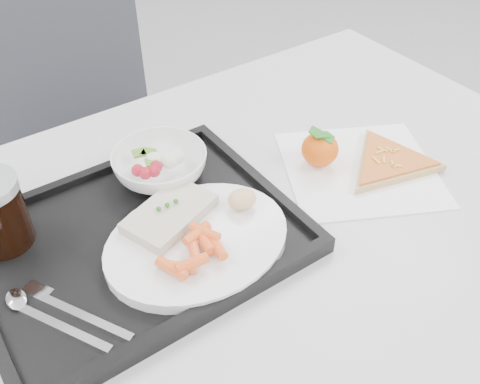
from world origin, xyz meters
name	(u,v)px	position (x,y,z in m)	size (l,w,h in m)	color
table	(247,243)	(0.00, 0.30, 0.68)	(1.20, 0.80, 0.75)	silver
chair	(88,126)	(-0.02, 0.99, 0.54)	(0.47, 0.47, 0.93)	#36373D
tray	(137,240)	(-0.17, 0.34, 0.76)	(0.45, 0.35, 0.03)	black
dinner_plate	(197,242)	(-0.11, 0.27, 0.77)	(0.27, 0.27, 0.02)	white
fish_fillet	(170,214)	(-0.12, 0.33, 0.79)	(0.15, 0.12, 0.03)	beige
bread_roll	(242,199)	(-0.02, 0.29, 0.80)	(0.05, 0.04, 0.03)	#EBB887
salad_bowl	(160,165)	(-0.07, 0.44, 0.79)	(0.15, 0.15, 0.05)	white
cutlery	(50,311)	(-0.32, 0.28, 0.77)	(0.12, 0.16, 0.01)	silver
napkin	(360,169)	(0.22, 0.28, 0.75)	(0.33, 0.33, 0.00)	white
tangerine	(320,149)	(0.17, 0.33, 0.79)	(0.07, 0.07, 0.07)	#E56B00
pizza_slice	(389,162)	(0.27, 0.26, 0.76)	(0.25, 0.25, 0.02)	tan
carrot_pile	(193,252)	(-0.13, 0.24, 0.80)	(0.10, 0.07, 0.02)	#F85C22
salad_contents	(159,163)	(-0.08, 0.43, 0.80)	(0.09, 0.07, 0.02)	maroon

